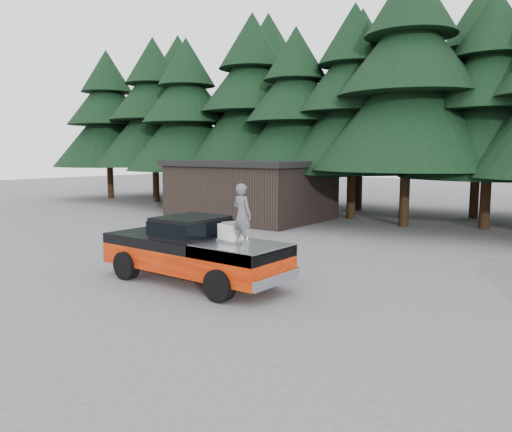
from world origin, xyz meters
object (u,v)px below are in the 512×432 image
Objects in this scene: utility_building at (251,189)px; air_compressor at (233,233)px; man_on_bed at (242,215)px; pickup_truck at (194,260)px.

air_compressor is at bearing -53.76° from utility_building.
utility_building is at bearing -45.83° from man_on_bed.
utility_building is (-9.28, 12.17, -0.48)m from man_on_bed.
man_on_bed is 0.19× the size of utility_building.
pickup_truck is 3.69× the size of man_on_bed.
air_compressor is 0.08× the size of utility_building.
air_compressor is 14.74m from utility_building.
man_on_bed reaches higher than pickup_truck.
pickup_truck is at bearing -156.65° from air_compressor.
air_compressor reaches higher than pickup_truck.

